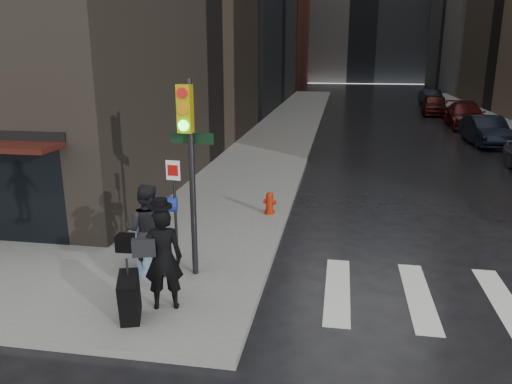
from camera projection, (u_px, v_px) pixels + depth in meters
The scene contains 11 objects.
ground at pixel (158, 299), 9.84m from camera, with size 140.00×140.00×0.00m, color black.
sidewalk_left at pixel (293, 119), 35.44m from camera, with size 4.00×50.00×0.15m, color slate.
sidewalk_right at pixel (494, 124), 33.25m from camera, with size 3.00×50.00×0.15m, color slate.
man_overcoat at pixel (156, 265), 8.89m from camera, with size 1.09×1.34×2.13m.
man_jeans at pixel (147, 229), 10.40m from camera, with size 1.41×0.79×1.96m.
traffic_light at pixel (188, 153), 9.85m from camera, with size 1.01×0.51×4.07m.
fire_hydrant at pixel (270, 204), 14.47m from camera, with size 0.38×0.29×0.66m.
parked_car_2 at pixel (486, 131), 25.92m from camera, with size 1.58×4.54×1.49m, color black.
parked_car_3 at pixel (465, 115), 32.11m from camera, with size 2.16×5.30×1.54m, color #430F0D.
parked_car_4 at pixel (434, 105), 38.51m from camera, with size 1.81×4.50×1.53m, color #3B110B.
parked_car_5 at pixel (431, 98), 44.66m from camera, with size 1.51×4.34×1.43m, color black.
Camera 1 is at (3.42, -8.45, 4.70)m, focal length 35.00 mm.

